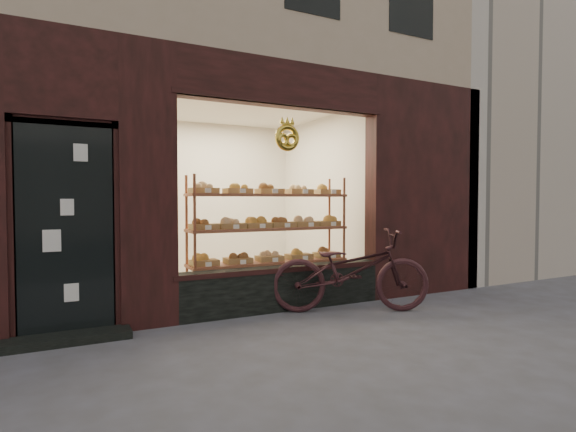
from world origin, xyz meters
TOP-DOWN VIEW (x-y plane):
  - ground at (0.00, 0.00)m, footprint 90.00×90.00m
  - neighbor_right at (9.60, 5.50)m, footprint 12.00×7.00m
  - display_shelf at (0.45, 2.55)m, footprint 2.20×0.45m
  - bicycle at (1.15, 1.66)m, footprint 2.07×1.42m

SIDE VIEW (x-z plane):
  - ground at x=0.00m, z-range 0.00..0.00m
  - bicycle at x=1.15m, z-range 0.00..1.03m
  - display_shelf at x=0.45m, z-range 0.03..1.73m
  - neighbor_right at x=9.60m, z-range 0.00..9.00m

